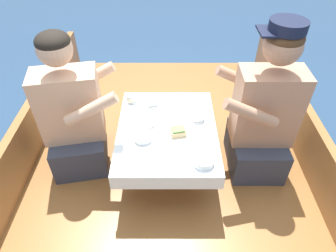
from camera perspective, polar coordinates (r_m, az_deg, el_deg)
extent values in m
plane|color=navy|center=(2.51, 0.00, -12.04)|extent=(60.00, 60.00, 0.00)
cube|color=brown|center=(2.38, 0.00, -9.62)|extent=(2.09, 3.01, 0.33)
cube|color=#936033|center=(2.35, -25.55, -3.15)|extent=(0.06, 3.01, 0.37)
cube|color=#936033|center=(2.35, 25.63, -3.30)|extent=(0.06, 3.01, 0.37)
cylinder|color=#B2B2B7|center=(2.11, 0.00, -4.36)|extent=(0.07, 0.07, 0.34)
cube|color=brown|center=(1.99, 0.00, -0.72)|extent=(0.62, 0.80, 0.02)
cube|color=white|center=(1.98, 0.00, -0.48)|extent=(0.65, 0.83, 0.00)
cube|color=white|center=(1.73, -0.06, -10.91)|extent=(0.65, 0.00, 0.10)
cube|color=white|center=(2.34, 0.04, 5.30)|extent=(0.65, 0.00, 0.10)
cube|color=#333847|center=(2.28, -16.13, -3.71)|extent=(0.43, 0.50, 0.26)
cube|color=tan|center=(2.04, -18.04, 3.79)|extent=(0.43, 0.29, 0.49)
sphere|color=tan|center=(1.85, -20.61, 13.62)|extent=(0.21, 0.21, 0.21)
ellipsoid|color=black|center=(1.83, -20.95, 14.89)|extent=(0.20, 0.20, 0.11)
cylinder|color=tan|center=(2.13, -14.13, 9.00)|extent=(0.34, 0.13, 0.21)
cylinder|color=tan|center=(1.83, -14.23, 3.16)|extent=(0.34, 0.13, 0.21)
cube|color=#333847|center=(2.24, 16.39, -4.55)|extent=(0.36, 0.44, 0.26)
cube|color=tan|center=(2.00, 18.45, 3.30)|extent=(0.40, 0.22, 0.52)
sphere|color=tan|center=(1.79, 21.31, 13.93)|extent=(0.22, 0.22, 0.22)
ellipsoid|color=#472D19|center=(1.77, 21.70, 15.34)|extent=(0.21, 0.21, 0.12)
cylinder|color=tan|center=(1.76, 15.73, 2.30)|extent=(0.34, 0.07, 0.21)
cylinder|color=tan|center=(2.05, 13.71, 8.60)|extent=(0.34, 0.07, 0.21)
cylinder|color=black|center=(1.75, 22.23, 17.17)|extent=(0.20, 0.20, 0.06)
cube|color=black|center=(1.73, 18.79, 16.62)|extent=(0.10, 0.15, 0.01)
cylinder|color=white|center=(1.93, 2.10, -1.68)|extent=(0.17, 0.17, 0.01)
cylinder|color=white|center=(2.15, 2.07, 3.58)|extent=(0.21, 0.21, 0.01)
cube|color=#E0BC7F|center=(1.91, 2.11, -1.17)|extent=(0.11, 0.09, 0.04)
cube|color=#669347|center=(1.89, 2.13, -0.63)|extent=(0.09, 0.08, 0.01)
cylinder|color=white|center=(1.90, -4.58, -2.06)|extent=(0.12, 0.12, 0.04)
cylinder|color=beige|center=(1.89, -4.60, -1.83)|extent=(0.10, 0.10, 0.02)
cylinder|color=white|center=(1.76, 6.93, -6.61)|extent=(0.12, 0.12, 0.04)
cylinder|color=beige|center=(1.75, 6.95, -6.39)|extent=(0.10, 0.10, 0.02)
cylinder|color=white|center=(2.17, -2.92, 4.79)|extent=(0.08, 0.08, 0.06)
torus|color=white|center=(2.17, -1.66, 4.85)|extent=(0.04, 0.01, 0.04)
cylinder|color=#3D2314|center=(2.16, -2.94, 5.14)|extent=(0.06, 0.06, 0.01)
cylinder|color=white|center=(2.04, 5.98, 1.88)|extent=(0.08, 0.08, 0.06)
torus|color=white|center=(2.05, 7.38, 1.94)|extent=(0.04, 0.01, 0.04)
cylinder|color=#3D2314|center=(2.03, 6.02, 2.27)|extent=(0.07, 0.07, 0.01)
cylinder|color=white|center=(1.98, -3.62, 0.69)|extent=(0.07, 0.07, 0.06)
torus|color=white|center=(1.98, -2.28, 0.76)|extent=(0.04, 0.01, 0.04)
cylinder|color=#3D2314|center=(1.97, -3.64, 1.11)|extent=(0.06, 0.06, 0.01)
cylinder|color=silver|center=(2.21, -6.79, 5.23)|extent=(0.06, 0.06, 0.05)
cylinder|color=beige|center=(2.21, -6.79, 5.23)|extent=(0.07, 0.07, 0.03)
cube|color=silver|center=(1.87, -0.25, -3.39)|extent=(0.14, 0.12, 0.00)
cube|color=silver|center=(1.90, 1.35, -2.42)|extent=(0.04, 0.04, 0.00)
cube|color=silver|center=(1.78, -0.38, -6.08)|extent=(0.12, 0.14, 0.00)
ellipsoid|color=silver|center=(1.82, -1.82, -4.82)|extent=(0.04, 0.02, 0.01)
cube|color=silver|center=(1.77, -7.11, -6.85)|extent=(0.03, 0.17, 0.00)
cube|color=silver|center=(1.83, -4.53, -4.83)|extent=(0.04, 0.17, 0.00)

